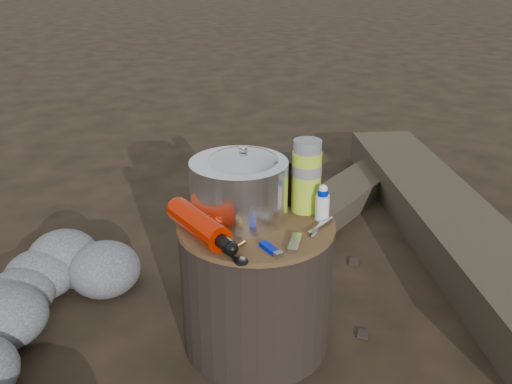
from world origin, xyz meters
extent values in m
plane|color=black|center=(0.00, 0.00, 0.00)|extent=(60.00, 60.00, 0.00)
cylinder|color=black|center=(0.00, 0.00, 0.20)|extent=(0.42, 0.42, 0.39)
cube|color=#3A3225|center=(0.88, 0.45, 0.08)|extent=(0.56, 1.87, 0.16)
cube|color=#3A3225|center=(0.49, 0.74, 0.05)|extent=(0.96, 0.86, 0.09)
cylinder|color=silver|center=(-0.04, 0.05, 0.47)|extent=(0.26, 0.26, 0.16)
cylinder|color=silver|center=(-0.02, 0.06, 0.48)|extent=(0.19, 0.19, 0.19)
cylinder|color=#AED22C|center=(0.15, 0.05, 0.49)|extent=(0.08, 0.08, 0.20)
cylinder|color=black|center=(0.13, 0.12, 0.46)|extent=(0.09, 0.09, 0.13)
ellipsoid|color=orange|center=(-0.08, 0.16, 0.44)|extent=(0.15, 0.12, 0.10)
cube|color=navy|center=(-0.02, 0.18, 0.46)|extent=(0.11, 0.05, 0.13)
cube|color=#0016BB|center=(0.00, -0.16, 0.40)|extent=(0.05, 0.08, 0.01)
cube|color=#B8B8BD|center=(0.07, -0.14, 0.40)|extent=(0.06, 0.09, 0.01)
cylinder|color=silver|center=(0.18, -0.02, 0.44)|extent=(0.04, 0.04, 0.09)
camera|label=1|loc=(-0.30, -1.31, 1.07)|focal=39.25mm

